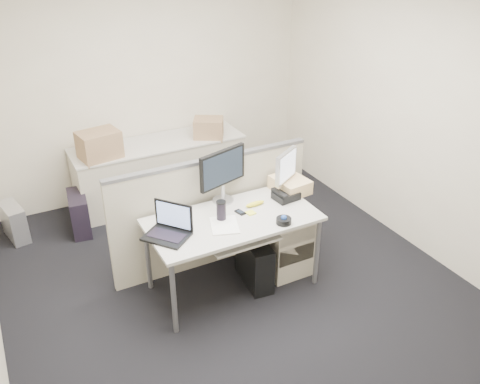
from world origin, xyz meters
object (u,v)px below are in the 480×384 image
desk (233,225)px  monitor_main (223,176)px  laptop (166,224)px  desk_phone (286,196)px

desk → monitor_main: monitor_main is taller
desk → laptop: 0.65m
laptop → desk: bearing=53.1°
desk → monitor_main: 0.46m
monitor_main → desk_phone: monitor_main is taller
desk → monitor_main: (0.06, 0.32, 0.32)m
desk → desk_phone: desk_phone is taller
laptop → desk_phone: laptop is taller
monitor_main → laptop: 0.77m
desk → desk_phone: bearing=7.6°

